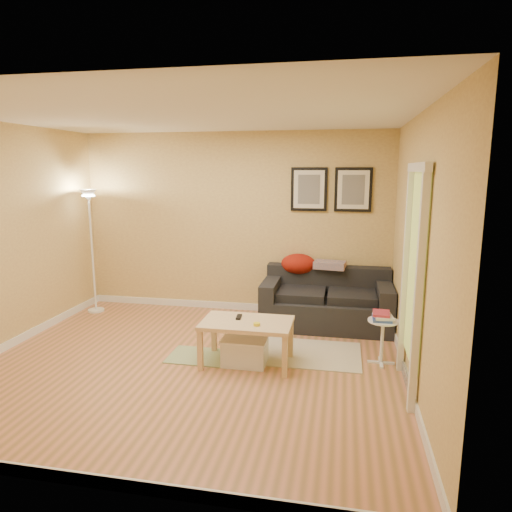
% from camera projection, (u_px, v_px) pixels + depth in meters
% --- Properties ---
extents(floor, '(4.50, 4.50, 0.00)m').
position_uv_depth(floor, '(191.00, 364.00, 4.93)').
color(floor, '#C97B56').
rests_on(floor, ground).
extents(ceiling, '(4.50, 4.50, 0.00)m').
position_uv_depth(ceiling, '(184.00, 114.00, 4.45)').
color(ceiling, white).
rests_on(ceiling, wall_back).
extents(wall_back, '(4.50, 0.00, 4.50)m').
position_uv_depth(wall_back, '(234.00, 223.00, 6.62)').
color(wall_back, '#DCC071').
rests_on(wall_back, ground).
extents(wall_front, '(4.50, 0.00, 4.50)m').
position_uv_depth(wall_front, '(78.00, 299.00, 2.76)').
color(wall_front, '#DCC071').
rests_on(wall_front, ground).
extents(wall_right, '(0.00, 4.00, 4.00)m').
position_uv_depth(wall_right, '(416.00, 253.00, 4.27)').
color(wall_right, '#DCC071').
rests_on(wall_right, ground).
extents(baseboard_back, '(4.50, 0.02, 0.10)m').
position_uv_depth(baseboard_back, '(235.00, 306.00, 6.84)').
color(baseboard_back, white).
rests_on(baseboard_back, ground).
extents(baseboard_front, '(4.50, 0.02, 0.10)m').
position_uv_depth(baseboard_front, '(92.00, 480.00, 3.00)').
color(baseboard_front, white).
rests_on(baseboard_front, ground).
extents(baseboard_left, '(0.02, 4.00, 0.10)m').
position_uv_depth(baseboard_left, '(9.00, 344.00, 5.34)').
color(baseboard_left, white).
rests_on(baseboard_left, ground).
extents(baseboard_right, '(0.02, 4.00, 0.10)m').
position_uv_depth(baseboard_right, '(407.00, 377.00, 4.50)').
color(baseboard_right, white).
rests_on(baseboard_right, ground).
extents(sofa, '(1.70, 0.90, 0.75)m').
position_uv_depth(sofa, '(327.00, 298.00, 6.08)').
color(sofa, black).
rests_on(sofa, ground).
extents(red_throw, '(0.48, 0.36, 0.28)m').
position_uv_depth(red_throw, '(298.00, 264.00, 6.37)').
color(red_throw, maroon).
rests_on(red_throw, sofa).
extents(plaid_throw, '(0.45, 0.32, 0.10)m').
position_uv_depth(plaid_throw, '(330.00, 265.00, 6.25)').
color(plaid_throw, tan).
rests_on(plaid_throw, sofa).
extents(framed_print_left, '(0.50, 0.04, 0.60)m').
position_uv_depth(framed_print_left, '(309.00, 189.00, 6.30)').
color(framed_print_left, black).
rests_on(framed_print_left, wall_back).
extents(framed_print_right, '(0.50, 0.04, 0.60)m').
position_uv_depth(framed_print_right, '(353.00, 190.00, 6.18)').
color(framed_print_right, black).
rests_on(framed_print_right, wall_back).
extents(area_rug, '(1.25, 0.85, 0.01)m').
position_uv_depth(area_rug, '(305.00, 353.00, 5.20)').
color(area_rug, beige).
rests_on(area_rug, ground).
extents(green_runner, '(0.70, 0.50, 0.01)m').
position_uv_depth(green_runner, '(200.00, 356.00, 5.11)').
color(green_runner, '#668C4C').
rests_on(green_runner, ground).
extents(coffee_table, '(1.02, 0.68, 0.48)m').
position_uv_depth(coffee_table, '(247.00, 342.00, 4.89)').
color(coffee_table, '#E6BC8C').
rests_on(coffee_table, ground).
extents(remote_control, '(0.06, 0.16, 0.02)m').
position_uv_depth(remote_control, '(239.00, 317.00, 4.96)').
color(remote_control, black).
rests_on(remote_control, coffee_table).
extents(tape_roll, '(0.07, 0.07, 0.03)m').
position_uv_depth(tape_roll, '(257.00, 324.00, 4.71)').
color(tape_roll, yellow).
rests_on(tape_roll, coffee_table).
extents(storage_bin, '(0.48, 0.35, 0.30)m').
position_uv_depth(storage_bin, '(245.00, 351.00, 4.90)').
color(storage_bin, white).
rests_on(storage_bin, ground).
extents(side_table, '(0.32, 0.32, 0.49)m').
position_uv_depth(side_table, '(382.00, 342.00, 4.89)').
color(side_table, white).
rests_on(side_table, ground).
extents(book_stack, '(0.24, 0.29, 0.08)m').
position_uv_depth(book_stack, '(382.00, 316.00, 4.85)').
color(book_stack, '#324B97').
rests_on(book_stack, side_table).
extents(floor_lamp, '(0.23, 0.23, 1.80)m').
position_uv_depth(floor_lamp, '(92.00, 255.00, 6.60)').
color(floor_lamp, white).
rests_on(floor_lamp, ground).
extents(doorway, '(0.12, 1.01, 2.13)m').
position_uv_depth(doorway, '(411.00, 285.00, 4.18)').
color(doorway, white).
rests_on(doorway, ground).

